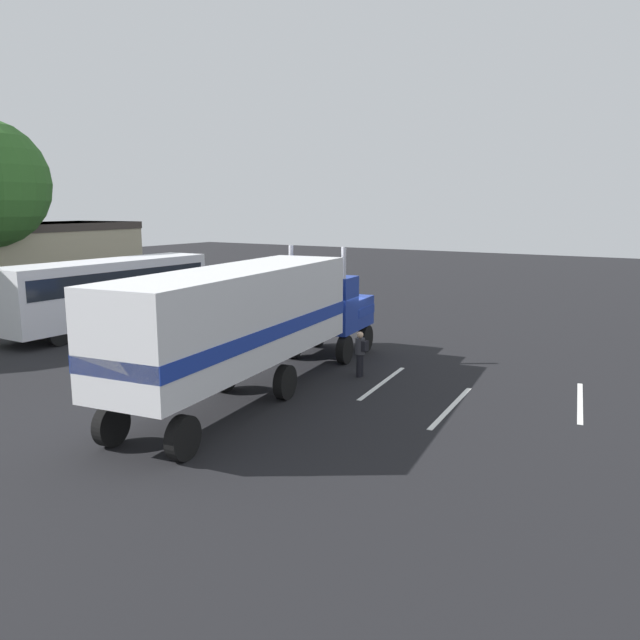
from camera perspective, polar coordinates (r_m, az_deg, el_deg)
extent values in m
plane|color=black|center=(25.21, 0.92, -3.36)|extent=(120.00, 120.00, 0.00)
cube|color=silver|center=(21.63, 5.75, -5.71)|extent=(4.39, 0.66, 0.01)
cube|color=silver|center=(19.41, 11.90, -7.78)|extent=(4.40, 0.53, 0.01)
cube|color=silver|center=(21.06, 22.66, -6.93)|extent=(4.36, 0.89, 0.01)
cube|color=#193399|center=(26.01, 1.69, 0.89)|extent=(2.11, 2.71, 1.20)
cube|color=#193399|center=(24.48, 0.25, 1.48)|extent=(1.72, 2.66, 2.20)
cube|color=silver|center=(26.87, 2.46, 1.19)|extent=(0.36, 2.09, 1.08)
cube|color=#193399|center=(26.00, 1.69, 1.02)|extent=(2.12, 2.75, 0.36)
cylinder|color=silver|center=(24.37, -2.64, 2.86)|extent=(0.18, 0.18, 3.40)
cylinder|color=silver|center=(23.46, 2.16, 2.57)|extent=(0.18, 0.18, 3.40)
cube|color=silver|center=(18.85, -7.65, 0.41)|extent=(10.75, 3.96, 2.80)
cube|color=#193399|center=(18.92, -7.62, -0.84)|extent=(10.76, 4.00, 0.44)
cylinder|color=silver|center=(25.62, -2.02, -0.97)|extent=(1.37, 0.81, 0.64)
cylinder|color=black|center=(26.92, -0.24, -1.27)|extent=(1.13, 0.44, 1.10)
cylinder|color=black|center=(26.10, 4.16, -1.67)|extent=(1.13, 0.44, 1.10)
cylinder|color=black|center=(24.89, -2.44, -2.24)|extent=(1.13, 0.44, 1.10)
cylinder|color=black|center=(24.01, 2.26, -2.71)|extent=(1.13, 0.44, 1.10)
cylinder|color=black|center=(20.73, -8.63, -4.94)|extent=(1.13, 0.44, 1.10)
cylinder|color=black|center=(19.65, -3.21, -5.68)|extent=(1.13, 0.44, 1.10)
cylinder|color=black|center=(16.78, -18.52, -9.06)|extent=(1.13, 0.44, 1.10)
cylinder|color=black|center=(15.43, -12.40, -10.47)|extent=(1.13, 0.44, 1.10)
cylinder|color=black|center=(22.18, 3.56, -4.19)|extent=(0.18, 0.18, 0.82)
cylinder|color=black|center=(22.31, 3.76, -4.11)|extent=(0.18, 0.18, 0.82)
cylinder|color=#333338|center=(22.08, 3.68, -2.39)|extent=(0.34, 0.34, 0.58)
sphere|color=tan|center=(22.00, 3.69, -1.36)|extent=(0.23, 0.23, 0.23)
cube|color=black|center=(21.97, 4.13, -2.39)|extent=(0.27, 0.18, 0.36)
cube|color=silver|center=(32.14, -18.73, 2.61)|extent=(11.01, 2.60, 2.90)
cube|color=black|center=(32.07, -18.79, 3.63)|extent=(10.35, 2.64, 0.90)
cylinder|color=black|center=(35.85, -14.67, 1.22)|extent=(1.00, 0.28, 1.00)
cylinder|color=black|center=(34.26, -12.09, 0.92)|extent=(1.00, 0.28, 1.00)
cylinder|color=black|center=(31.13, -25.15, -0.77)|extent=(1.00, 0.28, 1.00)
cylinder|color=black|center=(29.28, -22.76, -1.24)|extent=(1.00, 0.28, 1.00)
cube|color=#B7AD8C|center=(44.59, -25.61, 4.80)|extent=(16.82, 8.07, 4.89)
cube|color=#3F3833|center=(44.47, -25.83, 7.61)|extent=(16.93, 8.18, 0.50)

